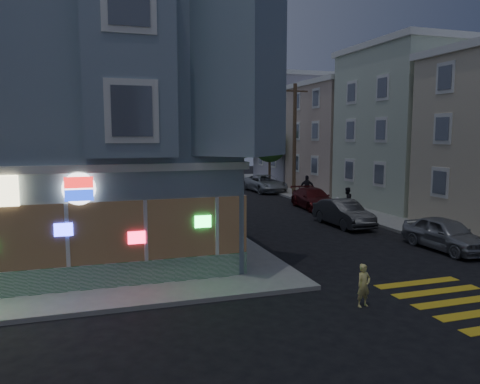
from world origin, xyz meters
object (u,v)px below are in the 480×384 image
street_tree_far (243,145)px  parked_car_d (265,183)px  fire_hydrant (337,203)px  pedestrian_b (307,188)px  parked_car_b (343,213)px  utility_pole (294,138)px  parked_car_c (313,199)px  running_child (364,285)px  traffic_signal (203,186)px  street_tree_near (270,146)px  pedestrian_a (347,200)px  parked_car_a (446,234)px

street_tree_far → parked_car_d: street_tree_far is taller
parked_car_d → fire_hydrant: parked_car_d is taller
pedestrian_b → parked_car_b: pedestrian_b is taller
utility_pole → fire_hydrant: bearing=-94.7°
parked_car_c → running_child: bearing=-108.0°
street_tree_far → parked_car_b: bearing=-96.3°
pedestrian_b → parked_car_c: pedestrian_b is taller
parked_car_b → traffic_signal: traffic_signal is taller
utility_pole → parked_car_d: 5.35m
parked_car_c → fire_hydrant: 2.00m
running_child → street_tree_far: bearing=67.6°
street_tree_near → parked_car_b: bearing=-99.0°
traffic_signal → parked_car_c: bearing=50.7°
running_child → parked_car_d: (7.20, 26.93, 0.11)m
street_tree_far → fire_hydrant: street_tree_far is taller
utility_pole → fire_hydrant: 9.44m
parked_car_c → fire_hydrant: size_ratio=5.68×
running_child → street_tree_near: bearing=64.2°
parked_car_d → pedestrian_a: bearing=-90.5°
utility_pole → parked_car_b: 13.61m
street_tree_far → fire_hydrant: 22.69m
street_tree_near → parked_car_a: 25.15m
street_tree_near → running_child: bearing=-106.3°
parked_car_a → traffic_signal: (-10.96, -0.22, 2.53)m
traffic_signal → pedestrian_b: bearing=54.1°
parked_car_b → fire_hydrant: (2.06, 4.26, -0.13)m
utility_pole → parked_car_a: utility_pole is taller
utility_pole → parked_car_d: (-1.30, 3.24, -4.05)m
street_tree_far → street_tree_near: bearing=-90.0°
street_tree_far → pedestrian_b: size_ratio=2.80×
street_tree_far → traffic_signal: 35.39m
pedestrian_b → parked_car_c: bearing=92.8°
parked_car_c → traffic_signal: size_ratio=1.05×
traffic_signal → street_tree_far: bearing=70.7°
street_tree_near → running_child: size_ratio=4.13×
street_tree_far → running_child: 38.82m
utility_pole → parked_car_d: utility_pole is taller
street_tree_near → running_child: 31.12m
parked_car_c → fire_hydrant: (0.84, -1.81, -0.10)m
street_tree_near → street_tree_far: (0.00, 8.00, 0.00)m
street_tree_near → parked_car_b: 19.19m
pedestrian_a → parked_car_c: size_ratio=0.33×
utility_pole → parked_car_d: bearing=111.9°
fire_hydrant → traffic_signal: bearing=-137.2°
pedestrian_b → parked_car_d: 7.18m
parked_car_a → traffic_signal: size_ratio=0.93×
street_tree_near → pedestrian_a: (-0.90, -15.60, -2.98)m
pedestrian_a → fire_hydrant: (0.00, 1.18, -0.36)m
parked_car_c → traffic_signal: 16.66m
parked_car_a → fire_hydrant: parked_car_a is taller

